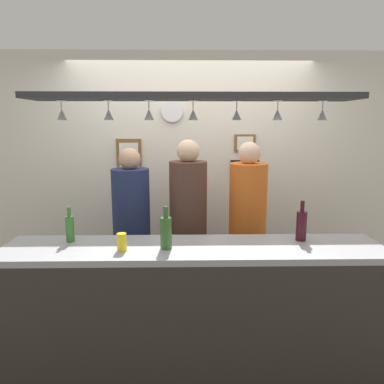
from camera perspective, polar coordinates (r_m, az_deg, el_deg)
ground_plane at (r=3.43m, az=0.04°, el=-22.72°), size 8.00×8.00×0.00m
back_wall at (r=4.01m, az=-0.29°, el=2.23°), size 4.40×0.06×2.60m
bar_counter at (r=2.64m, az=0.27°, el=-16.22°), size 2.70×0.55×1.02m
overhead_glass_rack at (r=2.57m, az=0.18°, el=14.36°), size 2.20×0.36×0.04m
hanging_wineglass_far_left at (r=2.71m, az=-19.29°, el=11.22°), size 0.07×0.07×0.13m
hanging_wineglass_left at (r=2.63m, az=-12.64°, el=11.58°), size 0.07×0.07×0.13m
hanging_wineglass_center_left at (r=2.57m, az=-6.60°, el=11.80°), size 0.07×0.07×0.13m
hanging_wineglass_center at (r=2.59m, az=0.24°, el=11.86°), size 0.07×0.07×0.13m
hanging_wineglass_center_right at (r=2.66m, az=6.83°, el=11.75°), size 0.07×0.07×0.13m
hanging_wineglass_right at (r=2.64m, az=12.94°, el=11.57°), size 0.07×0.07×0.13m
hanging_wineglass_far_right at (r=2.76m, az=19.30°, el=11.19°), size 0.07×0.07×0.13m
person_left_navy_shirt at (r=3.46m, az=-9.24°, el=-4.33°), size 0.34×0.34×1.66m
person_middle_brown_shirt at (r=3.41m, az=-0.58°, el=-3.56°), size 0.34×0.34×1.74m
person_right_orange_shirt at (r=3.46m, az=8.49°, el=-3.69°), size 0.34×0.34×1.72m
bottle_beer_green_import at (r=2.87m, az=-18.17°, el=-5.24°), size 0.06×0.06×0.26m
bottle_champagne_green at (r=2.58m, az=-4.00°, el=-6.13°), size 0.08×0.08×0.30m
bottle_wine_dark_red at (r=2.86m, az=16.39°, el=-4.85°), size 0.08×0.08×0.30m
drink_can at (r=2.59m, az=-10.69°, el=-7.53°), size 0.07×0.07×0.12m
picture_frame_caricature at (r=3.98m, az=-9.61°, el=5.57°), size 0.26×0.02×0.34m
picture_frame_upper_small at (r=3.98m, az=8.10°, el=7.42°), size 0.22×0.02×0.18m
picture_frame_lower_pair at (r=4.00m, az=8.06°, el=3.57°), size 0.30×0.02×0.18m
wall_clock at (r=3.92m, az=-3.05°, el=12.23°), size 0.22×0.03×0.22m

